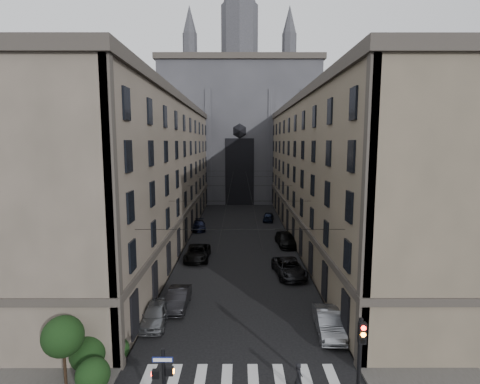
{
  "coord_description": "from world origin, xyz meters",
  "views": [
    {
      "loc": [
        -0.03,
        -14.33,
        13.29
      ],
      "look_at": [
        0.01,
        12.84,
        9.64
      ],
      "focal_mm": 28.0,
      "sensor_mm": 36.0,
      "label": 1
    }
  ],
  "objects_px": {
    "car_left_midfar": "(197,253)",
    "pedestrian_signal_left": "(164,383)",
    "car_right_far": "(268,217)",
    "pedestrian": "(299,378)",
    "gothic_tower": "(240,122)",
    "traffic_light_right": "(360,358)",
    "car_left_near": "(155,314)",
    "car_left_midnear": "(178,299)",
    "car_right_near": "(329,323)",
    "car_left_far": "(199,225)",
    "car_right_midnear": "(289,268)",
    "car_right_midfar": "(286,239)"
  },
  "relations": [
    {
      "from": "car_left_midnear",
      "to": "traffic_light_right",
      "type": "bearing_deg",
      "value": -48.5
    },
    {
      "from": "pedestrian_signal_left",
      "to": "pedestrian",
      "type": "bearing_deg",
      "value": 20.56
    },
    {
      "from": "car_left_near",
      "to": "car_right_near",
      "type": "xyz_separation_m",
      "value": [
        12.4,
        -1.39,
        0.03
      ]
    },
    {
      "from": "car_left_far",
      "to": "traffic_light_right",
      "type": "bearing_deg",
      "value": -80.61
    },
    {
      "from": "car_right_midfar",
      "to": "car_right_far",
      "type": "xyz_separation_m",
      "value": [
        -1.12,
        14.99,
        -0.1
      ]
    },
    {
      "from": "car_right_midnear",
      "to": "car_left_far",
      "type": "bearing_deg",
      "value": 112.99
    },
    {
      "from": "car_left_midfar",
      "to": "pedestrian_signal_left",
      "type": "bearing_deg",
      "value": -86.68
    },
    {
      "from": "car_left_midfar",
      "to": "car_left_far",
      "type": "distance_m",
      "value": 14.51
    },
    {
      "from": "car_right_far",
      "to": "pedestrian",
      "type": "xyz_separation_m",
      "value": [
        -1.73,
        -43.57,
        0.15
      ]
    },
    {
      "from": "pedestrian_signal_left",
      "to": "car_right_far",
      "type": "xyz_separation_m",
      "value": [
        8.36,
        46.06,
        -1.61
      ]
    },
    {
      "from": "car_right_far",
      "to": "car_left_far",
      "type": "bearing_deg",
      "value": -142.16
    },
    {
      "from": "gothic_tower",
      "to": "car_left_near",
      "type": "height_order",
      "value": "gothic_tower"
    },
    {
      "from": "traffic_light_right",
      "to": "pedestrian_signal_left",
      "type": "bearing_deg",
      "value": -177.36
    },
    {
      "from": "car_left_midfar",
      "to": "car_right_midfar",
      "type": "bearing_deg",
      "value": 28.84
    },
    {
      "from": "pedestrian_signal_left",
      "to": "car_right_midnear",
      "type": "xyz_separation_m",
      "value": [
        8.45,
        20.09,
        -1.51
      ]
    },
    {
      "from": "car_left_far",
      "to": "car_right_midnear",
      "type": "height_order",
      "value": "car_right_midnear"
    },
    {
      "from": "gothic_tower",
      "to": "pedestrian_signal_left",
      "type": "xyz_separation_m",
      "value": [
        -3.51,
        -73.46,
        -15.48
      ]
    },
    {
      "from": "traffic_light_right",
      "to": "car_right_midnear",
      "type": "xyz_separation_m",
      "value": [
        -0.66,
        19.67,
        -2.48
      ]
    },
    {
      "from": "gothic_tower",
      "to": "pedestrian",
      "type": "xyz_separation_m",
      "value": [
        3.12,
        -70.97,
        -16.94
      ]
    },
    {
      "from": "car_right_near",
      "to": "gothic_tower",
      "type": "bearing_deg",
      "value": 98.89
    },
    {
      "from": "traffic_light_right",
      "to": "car_left_near",
      "type": "bearing_deg",
      "value": 140.55
    },
    {
      "from": "pedestrian_signal_left",
      "to": "pedestrian",
      "type": "distance_m",
      "value": 7.23
    },
    {
      "from": "car_right_near",
      "to": "car_right_midfar",
      "type": "height_order",
      "value": "car_right_midfar"
    },
    {
      "from": "gothic_tower",
      "to": "car_right_near",
      "type": "height_order",
      "value": "gothic_tower"
    },
    {
      "from": "car_left_near",
      "to": "car_left_midnear",
      "type": "relative_size",
      "value": 0.97
    },
    {
      "from": "car_left_midfar",
      "to": "pedestrian",
      "type": "relative_size",
      "value": 3.34
    },
    {
      "from": "car_left_midfar",
      "to": "car_right_midnear",
      "type": "relative_size",
      "value": 0.99
    },
    {
      "from": "pedestrian",
      "to": "car_left_near",
      "type": "bearing_deg",
      "value": 48.57
    },
    {
      "from": "car_left_far",
      "to": "car_left_midfar",
      "type": "bearing_deg",
      "value": -91.78
    },
    {
      "from": "gothic_tower",
      "to": "traffic_light_right",
      "type": "relative_size",
      "value": 11.15
    },
    {
      "from": "gothic_tower",
      "to": "car_right_near",
      "type": "bearing_deg",
      "value": -84.53
    },
    {
      "from": "car_left_far",
      "to": "car_right_far",
      "type": "relative_size",
      "value": 1.15
    },
    {
      "from": "car_left_midnear",
      "to": "car_right_midfar",
      "type": "relative_size",
      "value": 0.83
    },
    {
      "from": "pedestrian",
      "to": "car_right_midfar",
      "type": "bearing_deg",
      "value": -7.74
    },
    {
      "from": "car_left_midnear",
      "to": "car_left_near",
      "type": "bearing_deg",
      "value": -112.98
    },
    {
      "from": "pedestrian",
      "to": "traffic_light_right",
      "type": "bearing_deg",
      "value": -131.81
    },
    {
      "from": "pedestrian_signal_left",
      "to": "car_left_near",
      "type": "relative_size",
      "value": 0.89
    },
    {
      "from": "car_left_midfar",
      "to": "car_left_far",
      "type": "relative_size",
      "value": 1.19
    },
    {
      "from": "pedestrian_signal_left",
      "to": "traffic_light_right",
      "type": "xyz_separation_m",
      "value": [
        9.11,
        0.42,
        0.97
      ]
    },
    {
      "from": "car_right_far",
      "to": "pedestrian",
      "type": "bearing_deg",
      "value": -84.39
    },
    {
      "from": "pedestrian_signal_left",
      "to": "car_left_far",
      "type": "height_order",
      "value": "pedestrian_signal_left"
    },
    {
      "from": "pedestrian_signal_left",
      "to": "car_right_far",
      "type": "height_order",
      "value": "pedestrian_signal_left"
    },
    {
      "from": "traffic_light_right",
      "to": "pedestrian",
      "type": "height_order",
      "value": "traffic_light_right"
    },
    {
      "from": "car_left_midnear",
      "to": "car_right_far",
      "type": "height_order",
      "value": "car_left_midnear"
    },
    {
      "from": "traffic_light_right",
      "to": "car_right_midnear",
      "type": "height_order",
      "value": "traffic_light_right"
    },
    {
      "from": "car_left_near",
      "to": "car_left_midfar",
      "type": "distance_m",
      "value": 15.19
    },
    {
      "from": "pedestrian_signal_left",
      "to": "car_right_midfar",
      "type": "xyz_separation_m",
      "value": [
        9.47,
        31.07,
        -1.51
      ]
    },
    {
      "from": "car_left_midfar",
      "to": "car_right_near",
      "type": "distance_m",
      "value": 19.84
    },
    {
      "from": "car_left_midnear",
      "to": "pedestrian",
      "type": "xyz_separation_m",
      "value": [
        8.11,
        -10.35,
        0.1
      ]
    },
    {
      "from": "traffic_light_right",
      "to": "car_right_midnear",
      "type": "bearing_deg",
      "value": 91.92
    }
  ]
}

